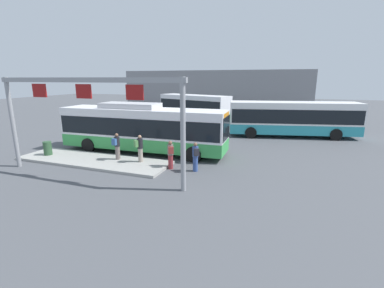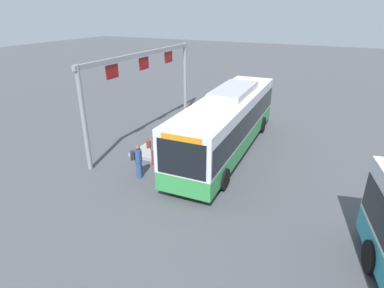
{
  "view_description": "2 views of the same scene",
  "coord_description": "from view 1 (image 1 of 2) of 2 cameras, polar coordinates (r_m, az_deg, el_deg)",
  "views": [
    {
      "loc": [
        9.52,
        -16.27,
        5.12
      ],
      "look_at": [
        4.17,
        -1.34,
        1.23
      ],
      "focal_mm": 25.06,
      "sensor_mm": 36.0,
      "label": 1
    },
    {
      "loc": [
        15.82,
        5.52,
        7.52
      ],
      "look_at": [
        2.62,
        -0.91,
        1.21
      ],
      "focal_mm": 29.75,
      "sensor_mm": 36.0,
      "label": 2
    }
  ],
  "objects": [
    {
      "name": "ground_plane",
      "position": [
        19.53,
        -10.26,
        -1.65
      ],
      "size": [
        120.0,
        120.0,
        0.0
      ],
      "primitive_type": "plane",
      "color": "#4C4F54"
    },
    {
      "name": "platform_curb",
      "position": [
        18.07,
        -20.3,
        -3.3
      ],
      "size": [
        10.0,
        2.8,
        0.16
      ],
      "primitive_type": "cube",
      "color": "#9E9E99",
      "rests_on": "ground"
    },
    {
      "name": "bus_main",
      "position": [
        19.14,
        -10.51,
        3.6
      ],
      "size": [
        11.95,
        3.03,
        3.46
      ],
      "rotation": [
        0.0,
        0.0,
        0.04
      ],
      "color": "green",
      "rests_on": "ground"
    },
    {
      "name": "bus_background_left",
      "position": [
        34.22,
        0.49,
        8.17
      ],
      "size": [
        9.87,
        5.58,
        3.1
      ],
      "rotation": [
        0.0,
        0.0,
        2.8
      ],
      "color": "green",
      "rests_on": "ground"
    },
    {
      "name": "bus_background_right",
      "position": [
        25.63,
        20.66,
        5.4
      ],
      "size": [
        11.34,
        4.85,
        3.1
      ],
      "rotation": [
        0.0,
        0.0,
        3.36
      ],
      "color": "teal",
      "rests_on": "ground"
    },
    {
      "name": "person_boarding",
      "position": [
        14.99,
        0.75,
        -2.61
      ],
      "size": [
        0.55,
        0.6,
        1.67
      ],
      "rotation": [
        0.0,
        0.0,
        2.16
      ],
      "color": "#334C8C",
      "rests_on": "ground"
    },
    {
      "name": "person_waiting_near",
      "position": [
        15.43,
        -4.59,
        -2.18
      ],
      "size": [
        0.54,
        0.61,
        1.67
      ],
      "rotation": [
        0.0,
        0.0,
        2.14
      ],
      "color": "maroon",
      "rests_on": "ground"
    },
    {
      "name": "person_waiting_mid",
      "position": [
        16.48,
        -11.07,
        -0.78
      ],
      "size": [
        0.55,
        0.6,
        1.67
      ],
      "rotation": [
        0.0,
        0.0,
        0.97
      ],
      "color": "gray",
      "rests_on": "platform_curb"
    },
    {
      "name": "person_waiting_far",
      "position": [
        17.31,
        -15.69,
        -0.34
      ],
      "size": [
        0.37,
        0.55,
        1.67
      ],
      "rotation": [
        0.0,
        0.0,
        1.48
      ],
      "color": "slate",
      "rests_on": "platform_curb"
    },
    {
      "name": "platform_sign_gantry",
      "position": [
        14.57,
        -21.83,
        7.74
      ],
      "size": [
        10.95,
        0.24,
        5.2
      ],
      "color": "gray",
      "rests_on": "ground"
    },
    {
      "name": "station_building",
      "position": [
        49.04,
        5.18,
        11.5
      ],
      "size": [
        31.93,
        8.0,
        6.43
      ],
      "primitive_type": "cube",
      "color": "gray",
      "rests_on": "ground"
    },
    {
      "name": "trash_bin",
      "position": [
        20.22,
        -28.38,
        -0.8
      ],
      "size": [
        0.52,
        0.52,
        0.9
      ],
      "primitive_type": "cylinder",
      "color": "#2D5133",
      "rests_on": "platform_curb"
    }
  ]
}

